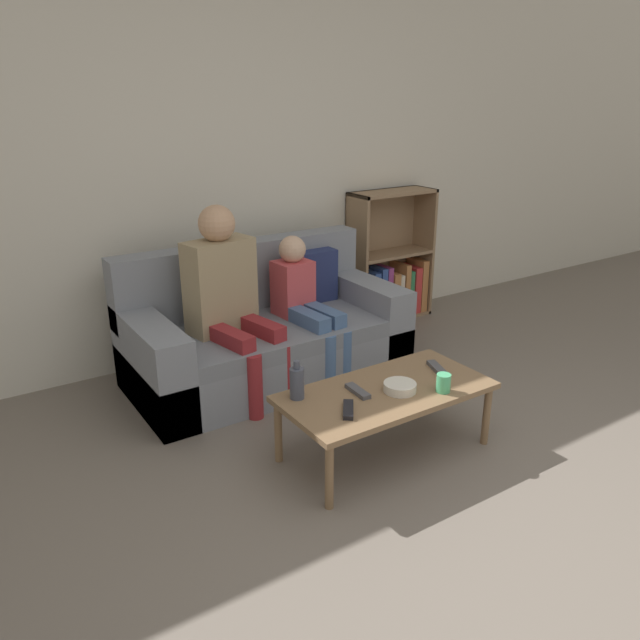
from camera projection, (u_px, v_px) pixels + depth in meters
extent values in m
plane|color=#70665B|center=(574.00, 585.00, 2.39)|extent=(22.00, 22.00, 0.00)
cube|color=beige|center=(228.00, 166.00, 4.22)|extent=(12.00, 0.06, 2.60)
cube|color=gray|center=(269.00, 357.00, 4.06)|extent=(1.75, 0.86, 0.29)
cube|color=slate|center=(275.00, 334.00, 3.92)|extent=(1.31, 0.68, 0.10)
cube|color=gray|center=(242.00, 275.00, 4.16)|extent=(1.75, 0.18, 0.46)
cube|color=gray|center=(153.00, 366.00, 3.62)|extent=(0.22, 0.86, 0.55)
cube|color=gray|center=(363.00, 316.00, 4.41)|extent=(0.22, 0.86, 0.55)
cube|color=navy|center=(312.00, 277.00, 4.30)|extent=(0.36, 0.12, 0.36)
cube|color=#8E7051|center=(356.00, 262.00, 4.85)|extent=(0.02, 0.28, 1.04)
cube|color=#8E7051|center=(422.00, 250.00, 5.20)|extent=(0.02, 0.28, 1.04)
cube|color=#8E7051|center=(381.00, 253.00, 5.12)|extent=(0.71, 0.02, 1.04)
cube|color=#8E7051|center=(388.00, 315.00, 5.20)|extent=(0.71, 0.28, 0.02)
cube|color=#8E7051|center=(391.00, 254.00, 5.02)|extent=(0.66, 0.28, 0.02)
cube|color=#8E7051|center=(393.00, 192.00, 4.85)|extent=(0.71, 0.28, 0.02)
cube|color=gold|center=(360.00, 304.00, 4.97)|extent=(0.04, 0.16, 0.30)
cube|color=beige|center=(365.00, 300.00, 4.99)|extent=(0.05, 0.18, 0.35)
cube|color=#33519E|center=(372.00, 296.00, 5.01)|extent=(0.06, 0.16, 0.40)
cube|color=#33519E|center=(378.00, 293.00, 5.05)|extent=(0.06, 0.18, 0.43)
cube|color=#993D84|center=(384.00, 292.00, 5.08)|extent=(0.05, 0.18, 0.43)
cube|color=#B77542|center=(389.00, 293.00, 5.12)|extent=(0.06, 0.22, 0.37)
cube|color=beige|center=(394.00, 293.00, 5.15)|extent=(0.04, 0.21, 0.35)
cube|color=#B77542|center=(400.00, 288.00, 5.17)|extent=(0.05, 0.22, 0.43)
cube|color=#2D7A4C|center=(404.00, 290.00, 5.21)|extent=(0.04, 0.21, 0.37)
cube|color=red|center=(410.00, 288.00, 5.24)|extent=(0.07, 0.23, 0.39)
cube|color=#B77542|center=(416.00, 284.00, 5.26)|extent=(0.06, 0.22, 0.44)
cylinder|color=brown|center=(329.00, 476.00, 2.78)|extent=(0.04, 0.04, 0.33)
cylinder|color=brown|center=(486.00, 416.00, 3.29)|extent=(0.04, 0.04, 0.33)
cylinder|color=brown|center=(278.00, 432.00, 3.13)|extent=(0.04, 0.04, 0.33)
cylinder|color=brown|center=(427.00, 383.00, 3.65)|extent=(0.04, 0.04, 0.33)
cube|color=brown|center=(386.00, 392.00, 3.15)|extent=(1.08, 0.54, 0.03)
cylinder|color=maroon|center=(255.00, 387.00, 3.54)|extent=(0.11, 0.11, 0.39)
cylinder|color=maroon|center=(285.00, 375.00, 3.69)|extent=(0.11, 0.11, 0.39)
cube|color=maroon|center=(229.00, 337.00, 3.61)|extent=(0.17, 0.39, 0.09)
cube|color=maroon|center=(260.00, 327.00, 3.76)|extent=(0.17, 0.39, 0.09)
cube|color=#9E8966|center=(220.00, 286.00, 3.76)|extent=(0.45, 0.27, 0.56)
sphere|color=tan|center=(217.00, 223.00, 3.63)|extent=(0.22, 0.22, 0.22)
cylinder|color=#476693|center=(329.00, 365.00, 3.83)|extent=(0.10, 0.10, 0.39)
cylinder|color=#476693|center=(344.00, 360.00, 3.90)|extent=(0.10, 0.10, 0.39)
cube|color=#476693|center=(306.00, 318.00, 3.91)|extent=(0.13, 0.38, 0.09)
cube|color=#476693|center=(322.00, 314.00, 3.98)|extent=(0.13, 0.38, 0.09)
cube|color=#C6474C|center=(293.00, 288.00, 4.07)|extent=(0.25, 0.22, 0.36)
sphere|color=#D1A889|center=(292.00, 249.00, 3.98)|extent=(0.17, 0.17, 0.17)
cylinder|color=#4CB77A|center=(443.00, 383.00, 3.11)|extent=(0.07, 0.07, 0.09)
cube|color=black|center=(348.00, 410.00, 2.92)|extent=(0.14, 0.17, 0.02)
cube|color=#47474C|center=(358.00, 391.00, 3.10)|extent=(0.06, 0.17, 0.02)
cube|color=#47474C|center=(437.00, 368.00, 3.36)|extent=(0.10, 0.18, 0.02)
cylinder|color=beige|center=(400.00, 387.00, 3.12)|extent=(0.16, 0.16, 0.05)
cylinder|color=#424756|center=(297.00, 383.00, 3.03)|extent=(0.07, 0.07, 0.16)
cylinder|color=#424756|center=(297.00, 365.00, 3.00)|extent=(0.03, 0.03, 0.04)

